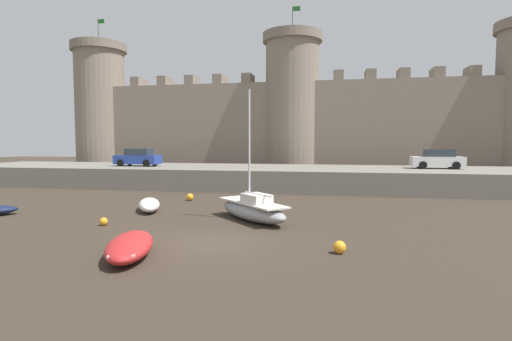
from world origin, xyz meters
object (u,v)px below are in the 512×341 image
at_px(rowboat_midflat_centre, 130,246).
at_px(sailboat_near_channel_left, 253,209).
at_px(rowboat_near_channel_right, 149,204).
at_px(car_quay_east, 138,158).
at_px(car_quay_west, 438,159).
at_px(mooring_buoy_off_centre, 104,222).
at_px(mooring_buoy_mid_mud, 340,247).
at_px(mooring_buoy_near_shore, 190,197).

height_order(rowboat_midflat_centre, sailboat_near_channel_left, sailboat_near_channel_left).
xyz_separation_m(rowboat_near_channel_right, car_quay_east, (-7.32, 12.73, 2.17)).
height_order(car_quay_west, car_quay_east, same).
distance_m(mooring_buoy_off_centre, mooring_buoy_mid_mud, 11.32).
height_order(sailboat_near_channel_left, car_quay_east, sailboat_near_channel_left).
distance_m(rowboat_near_channel_right, sailboat_near_channel_left, 6.68).
xyz_separation_m(rowboat_near_channel_right, mooring_buoy_off_centre, (-0.25, -4.26, -0.17)).
distance_m(sailboat_near_channel_left, mooring_buoy_mid_mud, 6.81).
relative_size(rowboat_near_channel_right, car_quay_west, 0.91).
bearing_deg(car_quay_east, car_quay_west, 3.35).
relative_size(mooring_buoy_near_shore, car_quay_east, 0.12).
relative_size(mooring_buoy_mid_mud, car_quay_east, 0.11).
bearing_deg(rowboat_near_channel_right, rowboat_midflat_centre, -67.76).
height_order(rowboat_midflat_centre, car_quay_east, car_quay_east).
distance_m(rowboat_midflat_centre, rowboat_near_channel_right, 9.47).
relative_size(rowboat_near_channel_right, car_quay_east, 0.91).
distance_m(sailboat_near_channel_left, car_quay_east, 20.04).
relative_size(mooring_buoy_off_centre, car_quay_east, 0.09).
distance_m(rowboat_midflat_centre, mooring_buoy_off_centre, 5.93).
distance_m(mooring_buoy_near_shore, car_quay_west, 20.78).
bearing_deg(car_quay_west, mooring_buoy_off_centre, -136.02).
xyz_separation_m(sailboat_near_channel_left, mooring_buoy_off_centre, (-6.72, -2.58, -0.38)).
bearing_deg(mooring_buoy_off_centre, sailboat_near_channel_left, 21.02).
bearing_deg(rowboat_midflat_centre, sailboat_near_channel_left, 67.90).
bearing_deg(mooring_buoy_off_centre, rowboat_midflat_centre, -49.60).
height_order(mooring_buoy_mid_mud, car_quay_west, car_quay_west).
bearing_deg(mooring_buoy_mid_mud, car_quay_east, 132.50).
bearing_deg(car_quay_west, rowboat_midflat_centre, -123.69).
bearing_deg(sailboat_near_channel_left, rowboat_midflat_centre, -112.10).
xyz_separation_m(sailboat_near_channel_left, car_quay_west, (12.48, 15.95, 1.96)).
relative_size(rowboat_midflat_centre, mooring_buoy_off_centre, 10.70).
relative_size(rowboat_near_channel_right, mooring_buoy_near_shore, 7.80).
xyz_separation_m(mooring_buoy_off_centre, mooring_buoy_near_shore, (1.16, 8.47, 0.05)).
relative_size(sailboat_near_channel_left, mooring_buoy_off_centre, 17.37).
bearing_deg(mooring_buoy_off_centre, car_quay_east, 112.57).
xyz_separation_m(rowboat_midflat_centre, rowboat_near_channel_right, (-3.59, 8.77, -0.03)).
height_order(rowboat_near_channel_right, mooring_buoy_mid_mud, rowboat_near_channel_right).
height_order(sailboat_near_channel_left, mooring_buoy_near_shore, sailboat_near_channel_left).
bearing_deg(car_quay_east, rowboat_midflat_centre, -63.11).
distance_m(rowboat_near_channel_right, mooring_buoy_mid_mud, 12.80).
height_order(sailboat_near_channel_left, car_quay_west, sailboat_near_channel_left).
bearing_deg(rowboat_near_channel_right, mooring_buoy_near_shore, 77.85).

